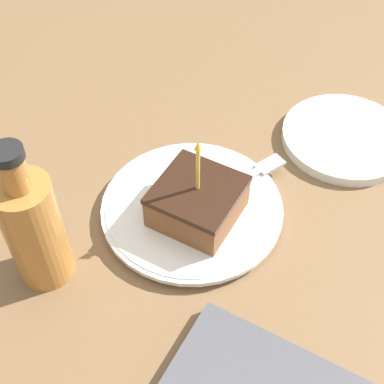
{
  "coord_description": "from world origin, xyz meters",
  "views": [
    {
      "loc": [
        -0.23,
        0.42,
        0.6
      ],
      "look_at": [
        0.01,
        -0.01,
        0.05
      ],
      "focal_mm": 50.0,
      "sensor_mm": 36.0,
      "label": 1
    }
  ],
  "objects_px": {
    "side_plate": "(345,138)",
    "cake_slice": "(196,202)",
    "fork": "(240,181)",
    "plate": "(192,208)",
    "bottle": "(33,228)"
  },
  "relations": [
    {
      "from": "cake_slice",
      "to": "bottle",
      "type": "distance_m",
      "value": 0.22
    },
    {
      "from": "side_plate",
      "to": "bottle",
      "type": "bearing_deg",
      "value": 58.56
    },
    {
      "from": "cake_slice",
      "to": "bottle",
      "type": "height_order",
      "value": "bottle"
    },
    {
      "from": "plate",
      "to": "side_plate",
      "type": "relative_size",
      "value": 1.27
    },
    {
      "from": "plate",
      "to": "fork",
      "type": "relative_size",
      "value": 1.48
    },
    {
      "from": "side_plate",
      "to": "cake_slice",
      "type": "bearing_deg",
      "value": 64.34
    },
    {
      "from": "fork",
      "to": "plate",
      "type": "bearing_deg",
      "value": 61.26
    },
    {
      "from": "fork",
      "to": "bottle",
      "type": "bearing_deg",
      "value": 57.37
    },
    {
      "from": "cake_slice",
      "to": "fork",
      "type": "height_order",
      "value": "cake_slice"
    },
    {
      "from": "plate",
      "to": "cake_slice",
      "type": "xyz_separation_m",
      "value": [
        -0.01,
        0.01,
        0.04
      ]
    },
    {
      "from": "plate",
      "to": "side_plate",
      "type": "height_order",
      "value": "plate"
    },
    {
      "from": "bottle",
      "to": "side_plate",
      "type": "relative_size",
      "value": 1.08
    },
    {
      "from": "cake_slice",
      "to": "side_plate",
      "type": "height_order",
      "value": "cake_slice"
    },
    {
      "from": "fork",
      "to": "bottle",
      "type": "relative_size",
      "value": 0.8
    },
    {
      "from": "fork",
      "to": "bottle",
      "type": "height_order",
      "value": "bottle"
    }
  ]
}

